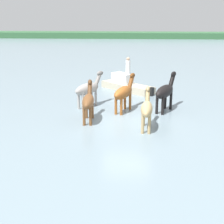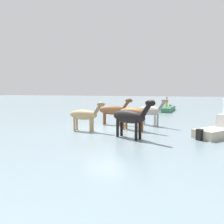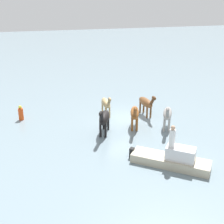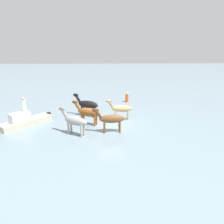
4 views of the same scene
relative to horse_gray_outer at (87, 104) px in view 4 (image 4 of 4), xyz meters
The scene contains 9 objects.
ground_plane 3.07m from the horse_gray_outer, 136.36° to the right, with size 146.29×146.29×0.00m, color gray.
horse_gray_outer is the anchor object (origin of this frame).
horse_rear_stallion 2.29m from the horse_gray_outer, behind, with size 1.35×2.50×1.99m.
horse_mid_herd 3.26m from the horse_gray_outer, 110.06° to the right, with size 0.67×2.37×1.84m.
horse_dun_straggler 4.53m from the horse_gray_outer, 152.81° to the right, with size 0.65×2.48×1.93m.
horse_chestnut_trailing 4.43m from the horse_gray_outer, behind, with size 1.65×2.36×1.97m.
boat_motor_center 5.55m from the horse_gray_outer, 114.23° to the left, with size 3.91×3.68×1.33m.
person_watcher_seated 5.45m from the horse_gray_outer, 113.64° to the left, with size 0.32×0.32×1.19m.
buoy_channel_marker 6.77m from the horse_gray_outer, 39.94° to the right, with size 0.36×0.36×1.14m.
Camera 4 is at (-16.50, 0.42, 6.12)m, focal length 32.87 mm.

